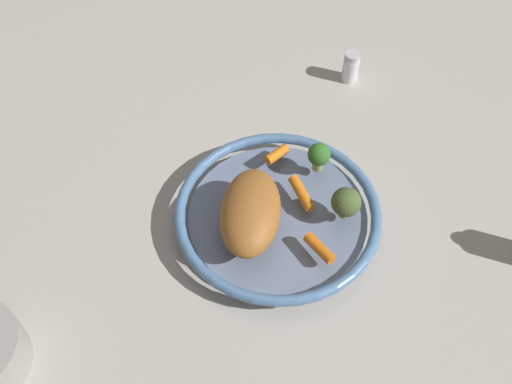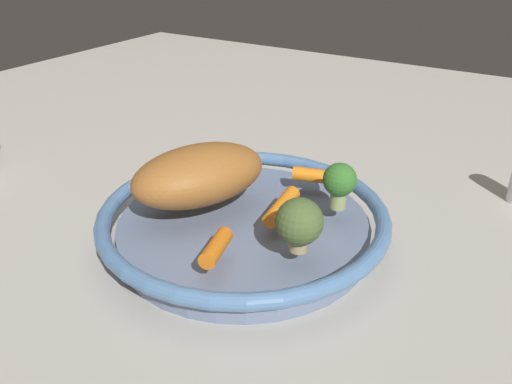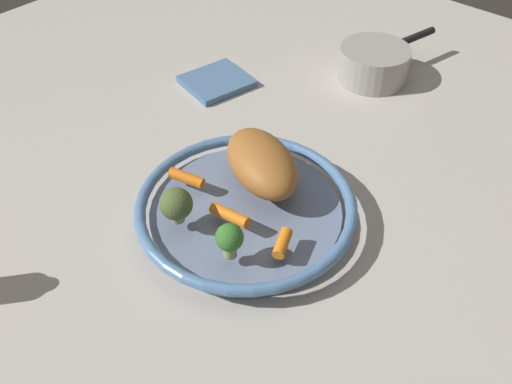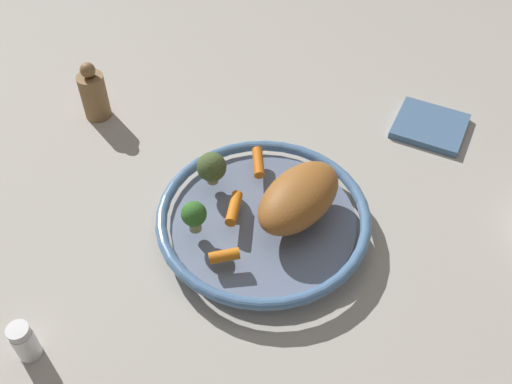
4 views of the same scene
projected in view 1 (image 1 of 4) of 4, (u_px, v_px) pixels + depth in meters
The scene contains 9 objects.
ground_plane at pixel (277, 224), 1.02m from camera, with size 1.94×1.94×0.00m, color #B7B2A8.
serving_bowl at pixel (278, 216), 1.00m from camera, with size 0.34×0.34×0.05m.
roast_chicken_piece at pixel (250, 212), 0.93m from camera, with size 0.17×0.10×0.07m, color #A1622A.
baby_carrot_back at pixel (276, 155), 1.04m from camera, with size 0.02×0.02×0.05m, color orange.
baby_carrot_right at pixel (319, 248), 0.92m from camera, with size 0.02×0.02×0.06m, color orange.
baby_carrot_left at pixel (302, 193), 0.99m from camera, with size 0.02×0.02×0.07m, color orange.
broccoli_floret_mid at pixel (319, 156), 1.00m from camera, with size 0.04×0.04×0.06m.
broccoli_floret_large at pixel (346, 202), 0.94m from camera, with size 0.05×0.05×0.06m.
salt_shaker at pixel (351, 67), 1.20m from camera, with size 0.03×0.03×0.07m.
Camera 1 is at (-0.52, 0.22, 0.85)m, focal length 41.68 mm.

